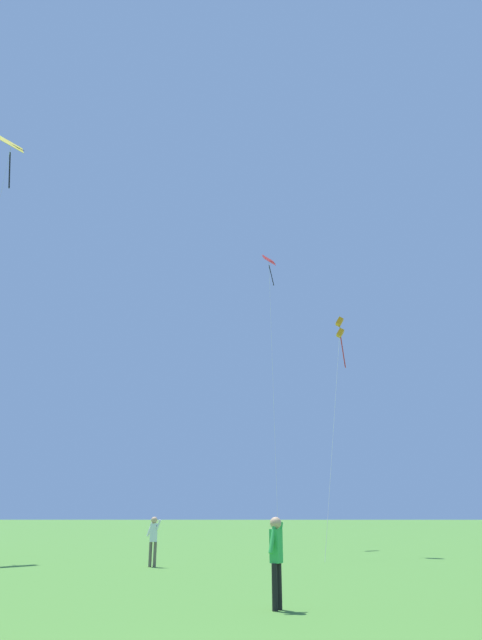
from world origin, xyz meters
The scene contains 5 objects.
kite_yellow_diamond centered at (-12.58, 21.74, 20.81)m, with size 3.49×7.34×22.70m.
kite_orange_box centered at (5.94, 23.02, 10.91)m, with size 2.22×4.89×11.64m.
kite_red_high centered at (2.57, 29.38, 16.91)m, with size 0.96×6.88×18.81m.
person_in_blue_jacket centered at (1.59, 7.17, 1.01)m, with size 0.35×0.50×1.68m.
person_with_spool centered at (-2.31, 16.23, 0.99)m, with size 0.53×0.23×1.65m.
Camera 1 is at (1.05, -4.48, 1.72)m, focal length 30.70 mm.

